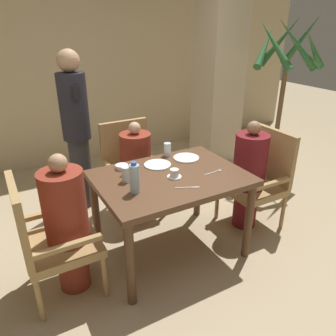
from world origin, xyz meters
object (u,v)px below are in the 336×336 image
(plate_main_right, at_px, (186,158))
(potted_palm, at_px, (278,122))
(diner_in_left_chair, at_px, (67,224))
(glass_tall_near, at_px, (126,174))
(glass_tall_mid, at_px, (167,149))
(chair_right_side, at_px, (260,176))
(water_bottle, at_px, (134,178))
(diner_in_right_chair, at_px, (249,175))
(standing_host, at_px, (76,128))
(diner_in_far_chair, at_px, (136,169))
(bowl_small, at_px, (122,167))
(chair_far_side, at_px, (131,166))
(chair_left_side, at_px, (47,237))
(plate_main_left, at_px, (157,165))
(teacup_with_saucer, at_px, (174,174))

(plate_main_right, bearing_deg, potted_palm, 16.34)
(diner_in_left_chair, distance_m, glass_tall_near, 0.58)
(glass_tall_mid, bearing_deg, diner_in_left_chair, -159.83)
(chair_right_side, height_order, glass_tall_near, chair_right_side)
(potted_palm, height_order, water_bottle, potted_palm)
(chair_right_side, relative_size, diner_in_right_chair, 0.88)
(water_bottle, relative_size, glass_tall_near, 1.96)
(potted_palm, bearing_deg, standing_host, 169.28)
(diner_in_left_chair, xyz_separation_m, diner_in_far_chair, (0.89, 0.73, -0.05))
(water_bottle, bearing_deg, chair_right_side, 4.90)
(glass_tall_mid, bearing_deg, glass_tall_near, -150.46)
(potted_palm, xyz_separation_m, bowl_small, (-2.35, -0.43, 0.04))
(chair_far_side, height_order, glass_tall_mid, chair_far_side)
(diner_in_left_chair, relative_size, diner_in_far_chair, 1.09)
(diner_in_right_chair, bearing_deg, potted_palm, 33.20)
(chair_left_side, distance_m, diner_in_right_chair, 1.93)
(glass_tall_near, bearing_deg, water_bottle, -93.22)
(diner_in_right_chair, relative_size, water_bottle, 4.50)
(chair_left_side, height_order, plate_main_left, chair_left_side)
(diner_in_left_chair, relative_size, chair_right_side, 1.16)
(diner_in_right_chair, relative_size, standing_host, 0.65)
(potted_palm, bearing_deg, bowl_small, -169.68)
(diner_in_left_chair, relative_size, teacup_with_saucer, 9.42)
(chair_right_side, xyz_separation_m, standing_host, (-1.49, 1.23, 0.40))
(chair_far_side, relative_size, teacup_with_saucer, 8.12)
(glass_tall_mid, bearing_deg, diner_in_right_chair, -29.54)
(chair_left_side, height_order, diner_in_right_chair, diner_in_right_chair)
(potted_palm, height_order, glass_tall_near, potted_palm)
(plate_main_left, distance_m, glass_tall_near, 0.40)
(plate_main_left, relative_size, glass_tall_near, 1.91)
(diner_in_left_chair, height_order, potted_palm, potted_palm)
(bowl_small, bearing_deg, chair_left_side, -155.99)
(chair_left_side, relative_size, glass_tall_mid, 7.76)
(diner_in_right_chair, bearing_deg, teacup_with_saucer, -177.08)
(chair_far_side, relative_size, glass_tall_mid, 7.76)
(plate_main_left, xyz_separation_m, teacup_with_saucer, (0.01, -0.28, 0.02))
(chair_far_side, relative_size, standing_host, 0.57)
(plate_main_right, xyz_separation_m, glass_tall_mid, (-0.12, 0.15, 0.06))
(teacup_with_saucer, height_order, water_bottle, water_bottle)
(plate_main_left, bearing_deg, diner_in_left_chair, -164.94)
(chair_left_side, distance_m, bowl_small, 0.85)
(chair_left_side, bearing_deg, potted_palm, 13.75)
(teacup_with_saucer, relative_size, water_bottle, 0.49)
(chair_far_side, height_order, water_bottle, water_bottle)
(diner_in_right_chair, xyz_separation_m, plate_main_left, (-0.89, 0.24, 0.21))
(diner_in_far_chair, bearing_deg, bowl_small, -127.70)
(plate_main_left, relative_size, teacup_with_saucer, 2.00)
(plate_main_right, bearing_deg, diner_in_right_chair, -23.12)
(plate_main_right, relative_size, bowl_small, 2.19)
(diner_in_far_chair, height_order, potted_palm, potted_palm)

